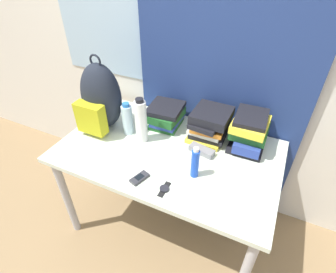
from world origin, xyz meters
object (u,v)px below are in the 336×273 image
book_stack_center (210,124)px  book_stack_right (249,132)px  sunscreen_bottle (195,163)px  water_bottle (127,119)px  sunglasses_case (202,150)px  backpack (100,99)px  sports_bottle (141,121)px  wristwatch (164,189)px  cell_phone (140,178)px  book_stack_left (167,115)px

book_stack_center → book_stack_right: 0.24m
book_stack_center → sunscreen_bottle: 0.37m
water_bottle → sunglasses_case: 0.50m
sunscreen_bottle → sunglasses_case: (-0.02, 0.19, -0.07)m
water_bottle → sunglasses_case: size_ratio=1.37×
backpack → book_stack_center: backpack is taller
backpack → sports_bottle: bearing=-4.2°
backpack → sunscreen_bottle: backpack is taller
water_bottle → book_stack_right: bearing=14.7°
backpack → wristwatch: backpack is taller
backpack → cell_phone: size_ratio=4.35×
book_stack_left → backpack: bearing=-151.9°
water_bottle → wristwatch: size_ratio=2.07×
wristwatch → sunscreen_bottle: bearing=57.7°
book_stack_center → water_bottle: water_bottle is taller
book_stack_left → wristwatch: 0.58m
sunscreen_bottle → wristwatch: size_ratio=1.81×
cell_phone → wristwatch: bearing=-3.6°
book_stack_center → cell_phone: bearing=-112.0°
backpack → water_bottle: backpack is taller
wristwatch → sunglasses_case: bearing=77.8°
backpack → sunscreen_bottle: bearing=-13.8°
book_stack_left → cell_phone: 0.53m
cell_phone → sunglasses_case: size_ratio=0.71×
book_stack_left → sunglasses_case: size_ratio=1.57×
backpack → sunglasses_case: (0.68, 0.02, -0.19)m
book_stack_right → backpack: bearing=-167.8°
sports_bottle → sunglasses_case: bearing=5.9°
book_stack_left → wristwatch: bearing=-65.7°
book_stack_left → sports_bottle: size_ratio=0.85×
backpack → sunscreen_bottle: 0.73m
cell_phone → wristwatch: (0.15, -0.01, -0.00)m
book_stack_left → wristwatch: (0.24, -0.52, -0.07)m
sports_bottle → cell_phone: (0.15, -0.30, -0.13)m
book_stack_center → cell_phone: (-0.21, -0.51, -0.08)m
backpack → sunglasses_case: 0.70m
book_stack_center → book_stack_right: size_ratio=1.05×
book_stack_right → sunglasses_case: book_stack_right is taller
sunglasses_case → sunscreen_bottle: bearing=-82.5°
sunscreen_bottle → book_stack_center: bearing=96.3°
book_stack_left → book_stack_right: (0.54, 0.00, 0.03)m
sunscreen_bottle → book_stack_left: bearing=132.6°
sports_bottle → book_stack_center: bearing=30.7°
wristwatch → book_stack_center: bearing=83.5°
book_stack_center → sports_bottle: bearing=-149.3°
sports_bottle → sunglasses_case: 0.40m
sports_bottle → sunscreen_bottle: 0.43m
sports_bottle → sunglasses_case: sports_bottle is taller
backpack → wristwatch: 0.72m
book_stack_center → sunglasses_case: 0.19m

